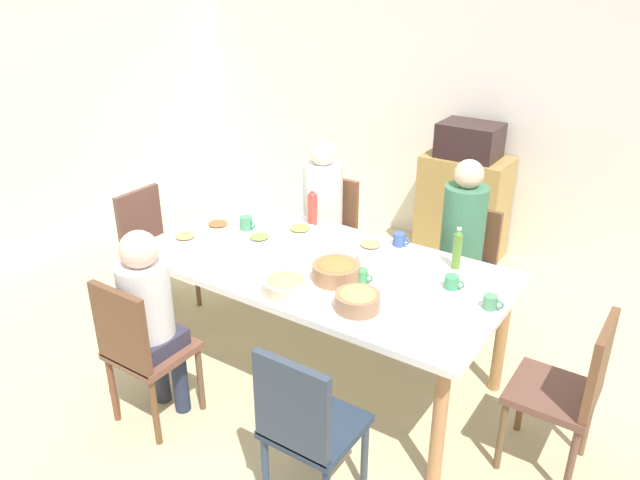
{
  "coord_description": "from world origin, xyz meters",
  "views": [
    {
      "loc": [
        1.79,
        -2.68,
        2.41
      ],
      "look_at": [
        0.0,
        0.0,
        0.92
      ],
      "focal_mm": 34.68,
      "sensor_mm": 36.0,
      "label": 1
    }
  ],
  "objects_px": {
    "microwave": "(470,140)",
    "dining_table": "(320,274)",
    "plate_2": "(371,246)",
    "bowl_2": "(336,270)",
    "chair_1": "(152,244)",
    "plate_1": "(259,239)",
    "cup_5": "(399,239)",
    "bottle_1": "(312,208)",
    "bottle_0": "(457,249)",
    "bowl_0": "(357,300)",
    "chair_0": "(463,266)",
    "person_4": "(149,310)",
    "cup_0": "(491,302)",
    "cup_1": "(362,276)",
    "cup_4": "(452,282)",
    "person_3": "(322,207)",
    "cup_2": "(246,223)",
    "chair_2": "(305,424)",
    "chair_4": "(140,346)",
    "plate_3": "(218,225)",
    "chair_5": "(571,387)",
    "bowl_1": "(286,285)",
    "cup_3": "(362,261)",
    "chair_3": "(328,229)",
    "plate_0": "(300,230)",
    "plate_4": "(185,238)",
    "person_0": "(462,239)"
  },
  "relations": [
    {
      "from": "chair_1",
      "to": "cup_5",
      "type": "distance_m",
      "value": 1.83
    },
    {
      "from": "plate_1",
      "to": "cup_5",
      "type": "relative_size",
      "value": 2.0
    },
    {
      "from": "bottle_0",
      "to": "bowl_0",
      "type": "bearing_deg",
      "value": -108.8
    },
    {
      "from": "plate_2",
      "to": "bowl_2",
      "type": "distance_m",
      "value": 0.47
    },
    {
      "from": "chair_4",
      "to": "plate_1",
      "type": "bearing_deg",
      "value": 87.21
    },
    {
      "from": "bowl_2",
      "to": "bottle_1",
      "type": "distance_m",
      "value": 0.79
    },
    {
      "from": "dining_table",
      "to": "bottle_0",
      "type": "xyz_separation_m",
      "value": [
        0.68,
        0.39,
        0.19
      ]
    },
    {
      "from": "chair_5",
      "to": "cup_5",
      "type": "height_order",
      "value": "chair_5"
    },
    {
      "from": "cup_4",
      "to": "cup_0",
      "type": "bearing_deg",
      "value": -19.86
    },
    {
      "from": "cup_2",
      "to": "microwave",
      "type": "distance_m",
      "value": 2.08
    },
    {
      "from": "bottle_1",
      "to": "person_4",
      "type": "bearing_deg",
      "value": -98.11
    },
    {
      "from": "cup_3",
      "to": "bottle_1",
      "type": "distance_m",
      "value": 0.69
    },
    {
      "from": "person_4",
      "to": "cup_0",
      "type": "distance_m",
      "value": 1.79
    },
    {
      "from": "cup_3",
      "to": "chair_3",
      "type": "bearing_deg",
      "value": 132.79
    },
    {
      "from": "chair_1",
      "to": "cup_0",
      "type": "height_order",
      "value": "chair_1"
    },
    {
      "from": "plate_1",
      "to": "bowl_1",
      "type": "relative_size",
      "value": 0.88
    },
    {
      "from": "plate_4",
      "to": "microwave",
      "type": "xyz_separation_m",
      "value": [
        0.98,
        2.27,
        0.26
      ]
    },
    {
      "from": "dining_table",
      "to": "plate_4",
      "type": "relative_size",
      "value": 9.67
    },
    {
      "from": "cup_2",
      "to": "bottle_1",
      "type": "distance_m",
      "value": 0.45
    },
    {
      "from": "cup_4",
      "to": "person_0",
      "type": "bearing_deg",
      "value": 107.52
    },
    {
      "from": "person_0",
      "to": "plate_1",
      "type": "xyz_separation_m",
      "value": [
        -1.04,
        -0.79,
        0.04
      ]
    },
    {
      "from": "chair_4",
      "to": "bowl_1",
      "type": "xyz_separation_m",
      "value": [
        0.58,
        0.54,
        0.31
      ]
    },
    {
      "from": "chair_0",
      "to": "bowl_1",
      "type": "distance_m",
      "value": 1.44
    },
    {
      "from": "cup_2",
      "to": "person_4",
      "type": "bearing_deg",
      "value": -82.26
    },
    {
      "from": "chair_2",
      "to": "chair_4",
      "type": "xyz_separation_m",
      "value": [
        -1.08,
        0.0,
        0.0
      ]
    },
    {
      "from": "chair_3",
      "to": "plate_0",
      "type": "distance_m",
      "value": 0.71
    },
    {
      "from": "chair_2",
      "to": "plate_3",
      "type": "bearing_deg",
      "value": 144.67
    },
    {
      "from": "chair_3",
      "to": "chair_4",
      "type": "height_order",
      "value": "same"
    },
    {
      "from": "bowl_2",
      "to": "cup_0",
      "type": "distance_m",
      "value": 0.84
    },
    {
      "from": "cup_0",
      "to": "cup_1",
      "type": "xyz_separation_m",
      "value": [
        -0.69,
        -0.12,
        0.0
      ]
    },
    {
      "from": "dining_table",
      "to": "plate_0",
      "type": "bearing_deg",
      "value": 139.78
    },
    {
      "from": "bottle_1",
      "to": "cup_2",
      "type": "bearing_deg",
      "value": -135.83
    },
    {
      "from": "chair_0",
      "to": "cup_0",
      "type": "distance_m",
      "value": 1.03
    },
    {
      "from": "bowl_2",
      "to": "plate_3",
      "type": "bearing_deg",
      "value": 170.17
    },
    {
      "from": "chair_3",
      "to": "cup_3",
      "type": "height_order",
      "value": "chair_3"
    },
    {
      "from": "plate_2",
      "to": "person_3",
      "type": "bearing_deg",
      "value": 144.32
    },
    {
      "from": "bowl_1",
      "to": "bottle_0",
      "type": "relative_size",
      "value": 0.99
    },
    {
      "from": "bottle_0",
      "to": "plate_4",
      "type": "bearing_deg",
      "value": -159.52
    },
    {
      "from": "chair_5",
      "to": "bowl_2",
      "type": "xyz_separation_m",
      "value": [
        -1.28,
        -0.12,
        0.32
      ]
    },
    {
      "from": "microwave",
      "to": "dining_table",
      "type": "bearing_deg",
      "value": -92.37
    },
    {
      "from": "cup_0",
      "to": "cup_5",
      "type": "distance_m",
      "value": 0.84
    },
    {
      "from": "bottle_1",
      "to": "cup_5",
      "type": "bearing_deg",
      "value": 2.48
    },
    {
      "from": "bowl_2",
      "to": "cup_3",
      "type": "relative_size",
      "value": 2.38
    },
    {
      "from": "plate_2",
      "to": "cup_2",
      "type": "xyz_separation_m",
      "value": [
        -0.82,
        -0.2,
        0.03
      ]
    },
    {
      "from": "chair_0",
      "to": "person_4",
      "type": "relative_size",
      "value": 0.78
    },
    {
      "from": "chair_1",
      "to": "plate_2",
      "type": "xyz_separation_m",
      "value": [
        1.61,
        0.34,
        0.27
      ]
    },
    {
      "from": "dining_table",
      "to": "plate_3",
      "type": "xyz_separation_m",
      "value": [
        -0.85,
        0.06,
        0.08
      ]
    },
    {
      "from": "chair_1",
      "to": "plate_1",
      "type": "distance_m",
      "value": 1.01
    },
    {
      "from": "person_0",
      "to": "bottle_1",
      "type": "relative_size",
      "value": 4.99
    },
    {
      "from": "dining_table",
      "to": "person_3",
      "type": "height_order",
      "value": "person_3"
    }
  ]
}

